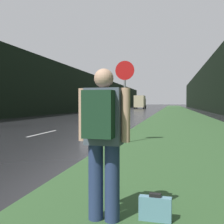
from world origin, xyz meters
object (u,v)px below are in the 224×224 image
delivery_truck (140,102)px  hitchhiker_with_backpack (103,135)px  stop_sign (125,93)px  car_passing_near (104,114)px  suitcase (155,209)px

delivery_truck → hitchhiker_with_backpack: bearing=-84.0°
stop_sign → car_passing_near: stop_sign is taller
car_passing_near → hitchhiker_with_backpack: bearing=103.6°
stop_sign → delivery_truck: size_ratio=0.41×
suitcase → delivery_truck: 68.00m
stop_sign → car_passing_near: (-2.44, 6.95, -1.05)m
car_passing_near → delivery_truck: 54.26m
stop_sign → suitcase: bearing=-77.3°
car_passing_near → delivery_truck: (-3.80, 54.11, 0.99)m
stop_sign → delivery_truck: bearing=95.8°
suitcase → car_passing_near: car_passing_near is taller
suitcase → car_passing_near: 14.00m
hitchhiker_with_backpack → suitcase: 1.10m
suitcase → car_passing_near: size_ratio=0.09×
car_passing_near → delivery_truck: delivery_truck is taller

